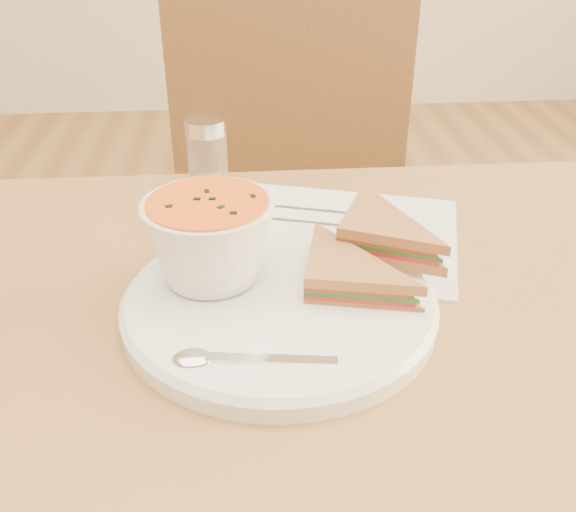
{
  "coord_description": "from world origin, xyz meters",
  "views": [
    {
      "loc": [
        -0.05,
        -0.5,
        1.12
      ],
      "look_at": [
        -0.01,
        0.03,
        0.8
      ],
      "focal_mm": 40.0,
      "sensor_mm": 36.0,
      "label": 1
    }
  ],
  "objects_px": {
    "soup_bowl": "(210,244)",
    "condiment_shaker": "(208,155)",
    "chair_far": "(268,276)",
    "plate": "(279,304)"
  },
  "relations": [
    {
      "from": "chair_far",
      "to": "soup_bowl",
      "type": "xyz_separation_m",
      "value": [
        -0.07,
        -0.42,
        0.31
      ]
    },
    {
      "from": "soup_bowl",
      "to": "chair_far",
      "type": "bearing_deg",
      "value": 80.01
    },
    {
      "from": "chair_far",
      "to": "condiment_shaker",
      "type": "relative_size",
      "value": 10.2
    },
    {
      "from": "chair_far",
      "to": "condiment_shaker",
      "type": "bearing_deg",
      "value": 76.85
    },
    {
      "from": "chair_far",
      "to": "soup_bowl",
      "type": "relative_size",
      "value": 7.95
    },
    {
      "from": "condiment_shaker",
      "to": "plate",
      "type": "bearing_deg",
      "value": -75.63
    },
    {
      "from": "soup_bowl",
      "to": "condiment_shaker",
      "type": "bearing_deg",
      "value": 92.23
    },
    {
      "from": "plate",
      "to": "condiment_shaker",
      "type": "distance_m",
      "value": 0.3
    },
    {
      "from": "plate",
      "to": "condiment_shaker",
      "type": "xyz_separation_m",
      "value": [
        -0.07,
        0.29,
        0.04
      ]
    },
    {
      "from": "plate",
      "to": "soup_bowl",
      "type": "xyz_separation_m",
      "value": [
        -0.06,
        0.03,
        0.05
      ]
    }
  ]
}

